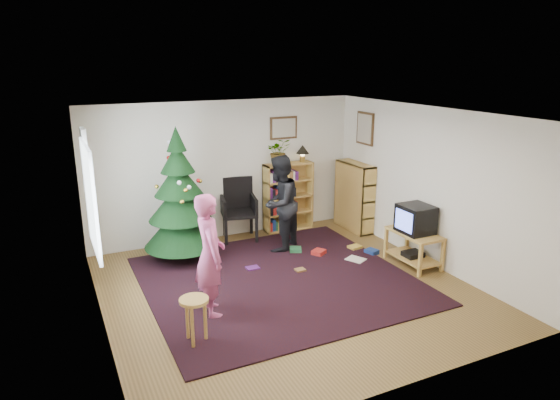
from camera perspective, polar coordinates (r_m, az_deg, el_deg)
name	(u,v)px	position (r m, az deg, el deg)	size (l,w,h in m)	color
floor	(287,289)	(7.31, 0.77, -10.09)	(5.00, 5.00, 0.00)	brown
ceiling	(287,114)	(6.60, 0.85, 9.79)	(5.00, 5.00, 0.00)	white
wall_back	(226,170)	(9.09, -6.21, 3.42)	(5.00, 0.02, 2.50)	silver
wall_front	(405,274)	(4.88, 14.09, -8.25)	(5.00, 0.02, 2.50)	silver
wall_left	(95,232)	(6.21, -20.36, -3.47)	(0.02, 5.00, 2.50)	silver
wall_right	(428,186)	(8.24, 16.60, 1.52)	(0.02, 5.00, 2.50)	silver
rug	(278,280)	(7.55, -0.25, -9.12)	(3.80, 3.60, 0.02)	black
window_pane	(91,199)	(6.72, -20.84, 0.14)	(0.04, 1.20, 1.40)	silver
curtain	(88,186)	(7.40, -21.05, 1.51)	(0.06, 0.35, 1.60)	white
picture_back	(284,128)	(9.38, 0.41, 8.24)	(0.55, 0.03, 0.42)	#4C3319
picture_right	(365,128)	(9.43, 9.71, 8.06)	(0.03, 0.50, 0.60)	#4C3319
christmas_tree	(180,206)	(8.20, -11.37, -0.63)	(1.21, 1.21, 2.20)	#3F2816
bookshelf_back	(288,196)	(9.54, 0.94, 0.48)	(0.95, 0.30, 1.30)	#BB9543
bookshelf_right	(354,196)	(9.66, 8.49, 0.51)	(0.30, 0.95, 1.30)	#BB9543
tv_stand	(414,245)	(8.27, 15.02, -5.03)	(0.50, 0.90, 0.55)	#BB9543
crt_tv	(416,219)	(8.12, 15.23, -2.09)	(0.47, 0.51, 0.44)	black
armchair	(236,206)	(9.13, -5.02, -0.68)	(0.72, 0.73, 1.11)	black
stool	(194,309)	(5.93, -9.77, -12.15)	(0.34, 0.34, 0.57)	#BB9543
person_standing	(210,255)	(6.40, -8.01, -6.25)	(0.59, 0.39, 1.61)	#B6497A
person_by_chair	(280,204)	(8.46, -0.05, -0.40)	(0.80, 0.63, 1.65)	black
potted_plant	(279,151)	(9.25, -0.15, 5.58)	(0.43, 0.38, 0.48)	gray
table_lamp	(303,151)	(9.48, 2.59, 5.67)	(0.24, 0.24, 0.32)	#A57F33
floor_clutter	(322,256)	(8.35, 4.85, -6.42)	(2.27, 0.97, 0.08)	#A51E19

